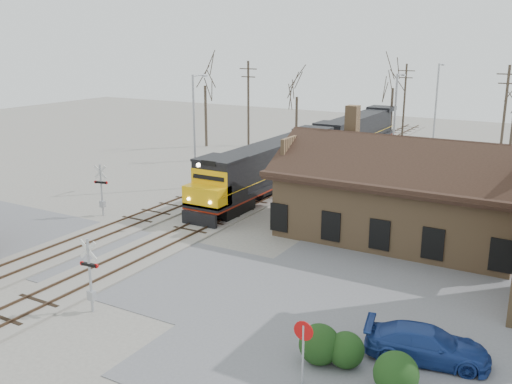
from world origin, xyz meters
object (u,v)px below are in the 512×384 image
locomotive_trailing (355,134)px  parked_car (427,344)px  locomotive_lead (266,168)px  depot (401,199)px

locomotive_trailing → parked_car: (17.15, -37.68, -1.58)m
locomotive_lead → locomotive_trailing: size_ratio=1.00×
depot → parked_car: 14.89m
parked_car → depot: bearing=8.6°
depot → parked_car: (5.16, -13.86, -1.72)m
locomotive_lead → parked_car: bearing=-46.3°
depot → locomotive_lead: bearing=161.0°
depot → parked_car: bearing=-69.6°
depot → locomotive_lead: size_ratio=0.78×
locomotive_trailing → locomotive_lead: bearing=-90.0°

